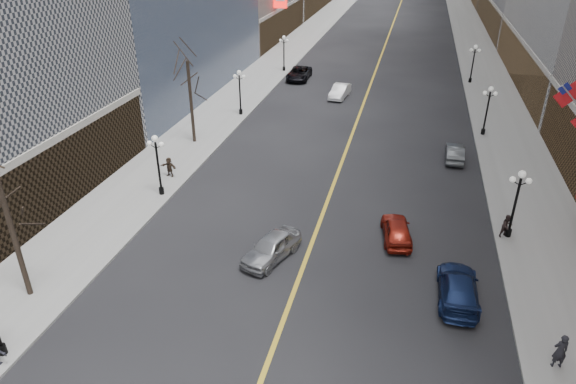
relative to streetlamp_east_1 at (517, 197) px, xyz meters
The scene contains 21 objects.
sidewalk_east 40.16m from the streetlamp_east_1, 86.85° to the left, with size 6.00×230.00×0.15m, color gray.
sidewalk_west 47.68m from the streetlamp_east_1, 122.82° to the left, with size 6.00×230.00×0.15m, color gray.
lane_line 51.45m from the streetlamp_east_1, 103.28° to the left, with size 0.25×200.00×0.02m, color gold.
streetlamp_east_1 is the anchor object (origin of this frame).
streetlamp_east_2 18.00m from the streetlamp_east_1, 90.00° to the left, with size 1.26×0.44×4.52m.
streetlamp_east_3 36.00m from the streetlamp_east_1, 90.00° to the left, with size 1.26×0.44×4.52m.
streetlamp_west_1 23.60m from the streetlamp_east_1, behind, with size 1.26×0.44×4.52m.
streetlamp_west_2 29.68m from the streetlamp_east_1, 142.67° to the left, with size 1.26×0.44×4.52m.
streetlamp_west_3 43.05m from the streetlamp_east_1, 123.25° to the left, with size 1.26×0.44×4.52m.
flag_5 8.98m from the streetlamp_east_1, 63.36° to the left, with size 2.87×0.12×2.87m.
tree_west_near 28.20m from the streetlamp_east_1, 154.62° to the right, with size 3.60×3.60×7.92m.
tree_west_far 27.41m from the streetlamp_east_1, 158.43° to the left, with size 3.60×3.60×7.92m.
car_nb_near 15.06m from the streetlamp_east_1, 157.76° to the right, with size 1.79×4.44×1.51m, color #999BA0.
car_nb_mid 30.33m from the streetlamp_east_1, 119.02° to the left, with size 1.55×4.44×1.46m, color silver.
car_nb_far 38.84m from the streetlamp_east_1, 122.43° to the left, with size 2.55×5.53×1.54m, color black.
car_sb_near 7.96m from the streetlamp_east_1, 116.12° to the right, with size 2.02×4.96×1.44m, color #132149.
car_sb_mid 7.38m from the streetlamp_east_1, 164.98° to the right, with size 1.66×4.13×1.41m, color maroon.
car_sb_far 12.15m from the streetlamp_east_1, 103.56° to the left, with size 1.39×4.00×1.32m, color #4A4E51.
ped_ne_corner 10.97m from the streetlamp_east_1, 86.42° to the right, with size 0.65×0.48×1.78m, color black.
ped_east_walk 2.00m from the streetlamp_east_1, 150.16° to the right, with size 0.74×0.41×1.53m, color black.
ped_west_far 24.55m from the streetlamp_east_1, behind, with size 1.43×0.41×1.54m, color #2E2319.
Camera 1 is at (4.91, 0.35, 17.55)m, focal length 32.00 mm.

